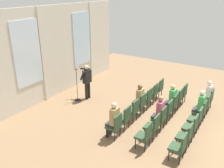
# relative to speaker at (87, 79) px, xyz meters

# --- Properties ---
(ground_plane) EXTENTS (15.99, 15.99, 0.00)m
(ground_plane) POSITION_rel_speaker_xyz_m (-0.11, -4.54, -0.96)
(ground_plane) COLOR #846647
(rear_partition) EXTENTS (8.93, 0.14, 4.22)m
(rear_partition) POSITION_rel_speaker_xyz_m (-0.09, 1.61, 1.17)
(rear_partition) COLOR beige
(rear_partition) RESTS_ON ground
(speaker) EXTENTS (0.51, 0.69, 1.66)m
(speaker) POSITION_rel_speaker_xyz_m (0.00, 0.00, 0.00)
(speaker) COLOR black
(speaker) RESTS_ON ground
(mic_stand) EXTENTS (0.28, 0.28, 1.55)m
(mic_stand) POSITION_rel_speaker_xyz_m (-0.42, 0.26, -0.63)
(mic_stand) COLOR black
(mic_stand) RESTS_ON ground
(chair_r0_c0) EXTENTS (0.46, 0.44, 0.94)m
(chair_r0_c0) POSITION_rel_speaker_xyz_m (-2.09, -2.82, -0.43)
(chair_r0_c0) COLOR black
(chair_r0_c0) RESTS_ON ground
(audience_r0_c0) EXTENTS (0.36, 0.39, 1.37)m
(audience_r0_c0) POSITION_rel_speaker_xyz_m (-2.09, -2.74, -0.21)
(audience_r0_c0) COLOR #2D2D33
(audience_r0_c0) RESTS_ON ground
(chair_r0_c1) EXTENTS (0.46, 0.44, 0.94)m
(chair_r0_c1) POSITION_rel_speaker_xyz_m (-1.43, -2.82, -0.43)
(chair_r0_c1) COLOR black
(chair_r0_c1) RESTS_ON ground
(chair_r0_c2) EXTENTS (0.46, 0.44, 0.94)m
(chair_r0_c2) POSITION_rel_speaker_xyz_m (-0.77, -2.82, -0.43)
(chair_r0_c2) COLOR black
(chair_r0_c2) RESTS_ON ground
(chair_r0_c3) EXTENTS (0.46, 0.44, 0.94)m
(chair_r0_c3) POSITION_rel_speaker_xyz_m (-0.11, -2.82, -0.43)
(chair_r0_c3) COLOR black
(chair_r0_c3) RESTS_ON ground
(audience_r0_c3) EXTENTS (0.36, 0.39, 1.35)m
(audience_r0_c3) POSITION_rel_speaker_xyz_m (-0.11, -2.74, -0.22)
(audience_r0_c3) COLOR #2D2D33
(audience_r0_c3) RESTS_ON ground
(chair_r0_c4) EXTENTS (0.46, 0.44, 0.94)m
(chair_r0_c4) POSITION_rel_speaker_xyz_m (0.55, -2.82, -0.43)
(chair_r0_c4) COLOR black
(chair_r0_c4) RESTS_ON ground
(chair_r0_c5) EXTENTS (0.46, 0.44, 0.94)m
(chair_r0_c5) POSITION_rel_speaker_xyz_m (1.21, -2.82, -0.43)
(chair_r0_c5) COLOR black
(chair_r0_c5) RESTS_ON ground
(chair_r0_c6) EXTENTS (0.46, 0.44, 0.94)m
(chair_r0_c6) POSITION_rel_speaker_xyz_m (1.87, -2.82, -0.43)
(chair_r0_c6) COLOR black
(chair_r0_c6) RESTS_ON ground
(chair_r1_c0) EXTENTS (0.46, 0.44, 0.94)m
(chair_r1_c0) POSITION_rel_speaker_xyz_m (-2.09, -3.95, -0.43)
(chair_r1_c0) COLOR black
(chair_r1_c0) RESTS_ON ground
(chair_r1_c1) EXTENTS (0.46, 0.44, 0.94)m
(chair_r1_c1) POSITION_rel_speaker_xyz_m (-1.43, -3.95, -0.43)
(chair_r1_c1) COLOR black
(chair_r1_c1) RESTS_ON ground
(chair_r1_c2) EXTENTS (0.46, 0.44, 0.94)m
(chair_r1_c2) POSITION_rel_speaker_xyz_m (-0.77, -3.95, -0.43)
(chair_r1_c2) COLOR black
(chair_r1_c2) RESTS_ON ground
(audience_r1_c2) EXTENTS (0.36, 0.39, 1.37)m
(audience_r1_c2) POSITION_rel_speaker_xyz_m (-0.77, -3.87, -0.20)
(audience_r1_c2) COLOR #2D2D33
(audience_r1_c2) RESTS_ON ground
(chair_r1_c3) EXTENTS (0.46, 0.44, 0.94)m
(chair_r1_c3) POSITION_rel_speaker_xyz_m (-0.11, -3.95, -0.43)
(chair_r1_c3) COLOR black
(chair_r1_c3) RESTS_ON ground
(chair_r1_c4) EXTENTS (0.46, 0.44, 0.94)m
(chair_r1_c4) POSITION_rel_speaker_xyz_m (0.55, -3.95, -0.43)
(chair_r1_c4) COLOR black
(chair_r1_c4) RESTS_ON ground
(audience_r1_c4) EXTENTS (0.36, 0.39, 1.36)m
(audience_r1_c4) POSITION_rel_speaker_xyz_m (0.55, -3.87, -0.21)
(audience_r1_c4) COLOR #2D2D33
(audience_r1_c4) RESTS_ON ground
(chair_r1_c5) EXTENTS (0.46, 0.44, 0.94)m
(chair_r1_c5) POSITION_rel_speaker_xyz_m (1.21, -3.95, -0.43)
(chair_r1_c5) COLOR black
(chair_r1_c5) RESTS_ON ground
(chair_r1_c6) EXTENTS (0.46, 0.44, 0.94)m
(chair_r1_c6) POSITION_rel_speaker_xyz_m (1.87, -3.95, -0.43)
(chair_r1_c6) COLOR black
(chair_r1_c6) RESTS_ON ground
(chair_r2_c0) EXTENTS (0.46, 0.44, 0.94)m
(chair_r2_c0) POSITION_rel_speaker_xyz_m (-2.09, -5.08, -0.43)
(chair_r2_c0) COLOR black
(chair_r2_c0) RESTS_ON ground
(chair_r2_c1) EXTENTS (0.46, 0.44, 0.94)m
(chair_r2_c1) POSITION_rel_speaker_xyz_m (-1.43, -5.08, -0.43)
(chair_r2_c1) COLOR black
(chair_r2_c1) RESTS_ON ground
(chair_r2_c2) EXTENTS (0.46, 0.44, 0.94)m
(chair_r2_c2) POSITION_rel_speaker_xyz_m (-0.77, -5.08, -0.43)
(chair_r2_c2) COLOR black
(chair_r2_c2) RESTS_ON ground
(chair_r2_c3) EXTENTS (0.46, 0.44, 0.94)m
(chair_r2_c3) POSITION_rel_speaker_xyz_m (-0.11, -5.08, -0.43)
(chair_r2_c3) COLOR black
(chair_r2_c3) RESTS_ON ground
(chair_r2_c4) EXTENTS (0.46, 0.44, 0.94)m
(chair_r2_c4) POSITION_rel_speaker_xyz_m (0.55, -5.08, -0.43)
(chair_r2_c4) COLOR black
(chair_r2_c4) RESTS_ON ground
(audience_r2_c4) EXTENTS (0.36, 0.39, 1.37)m
(audience_r2_c4) POSITION_rel_speaker_xyz_m (0.55, -5.00, -0.20)
(audience_r2_c4) COLOR #2D2D33
(audience_r2_c4) RESTS_ON ground
(chair_r2_c5) EXTENTS (0.46, 0.44, 0.94)m
(chair_r2_c5) POSITION_rel_speaker_xyz_m (1.21, -5.08, -0.43)
(chair_r2_c5) COLOR black
(chair_r2_c5) RESTS_ON ground
(chair_r2_c6) EXTENTS (0.46, 0.44, 0.94)m
(chair_r2_c6) POSITION_rel_speaker_xyz_m (1.87, -5.08, -0.43)
(chair_r2_c6) COLOR black
(chair_r2_c6) RESTS_ON ground
(audience_r2_c6) EXTENTS (0.36, 0.39, 1.32)m
(audience_r2_c6) POSITION_rel_speaker_xyz_m (1.87, -5.00, -0.23)
(audience_r2_c6) COLOR #2D2D33
(audience_r2_c6) RESTS_ON ground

